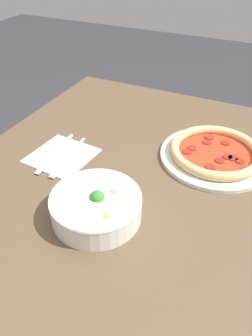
{
  "coord_description": "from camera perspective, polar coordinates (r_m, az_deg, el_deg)",
  "views": [
    {
      "loc": [
        -0.13,
        0.6,
        1.28
      ],
      "look_at": [
        0.16,
        -0.0,
        0.77
      ],
      "focal_mm": 35.0,
      "sensor_mm": 36.0,
      "label": 1
    }
  ],
  "objects": [
    {
      "name": "fork",
      "position": [
        0.93,
        -9.84,
        2.02
      ],
      "size": [
        0.03,
        0.2,
        0.0
      ],
      "rotation": [
        0.0,
        0.0,
        1.68
      ],
      "color": "silver",
      "rests_on": "napkin"
    },
    {
      "name": "dining_table",
      "position": [
        0.88,
        9.3,
        -8.81
      ],
      "size": [
        1.19,
        1.07,
        0.75
      ],
      "color": "brown",
      "rests_on": "ground_plane"
    },
    {
      "name": "knife",
      "position": [
        0.96,
        -11.89,
        2.87
      ],
      "size": [
        0.03,
        0.2,
        0.01
      ],
      "rotation": [
        0.0,
        0.0,
        1.68
      ],
      "color": "silver",
      "rests_on": "napkin"
    },
    {
      "name": "bowl",
      "position": [
        0.72,
        -5.23,
        -6.48
      ],
      "size": [
        0.2,
        0.2,
        0.07
      ],
      "color": "white",
      "rests_on": "dining_table"
    },
    {
      "name": "pizza",
      "position": [
        0.94,
        15.27,
        2.51
      ],
      "size": [
        0.3,
        0.3,
        0.04
      ],
      "color": "white",
      "rests_on": "dining_table"
    },
    {
      "name": "napkin",
      "position": [
        0.94,
        -11.12,
        2.12
      ],
      "size": [
        0.18,
        0.18,
        0.0
      ],
      "color": "white",
      "rests_on": "dining_table"
    }
  ]
}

